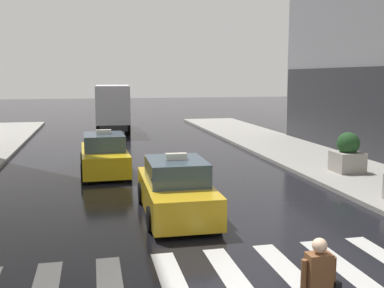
# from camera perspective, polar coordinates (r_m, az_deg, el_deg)

# --- Properties ---
(crosswalk_markings) EXTENTS (11.30, 2.80, 0.01)m
(crosswalk_markings) POSITION_cam_1_polar(r_m,az_deg,el_deg) (9.45, 1.26, -16.26)
(crosswalk_markings) COLOR silver
(crosswalk_markings) RESTS_ON ground
(taxi_lead) EXTENTS (1.98, 4.56, 1.80)m
(taxi_lead) POSITION_cam_1_polar(r_m,az_deg,el_deg) (13.22, -2.02, -5.72)
(taxi_lead) COLOR gold
(taxi_lead) RESTS_ON ground
(taxi_second) EXTENTS (2.01, 4.58, 1.80)m
(taxi_second) POSITION_cam_1_polar(r_m,az_deg,el_deg) (19.25, -10.87, -1.39)
(taxi_second) COLOR yellow
(taxi_second) RESTS_ON ground
(box_truck) EXTENTS (2.52, 7.62, 3.35)m
(box_truck) POSITION_cam_1_polar(r_m,az_deg,el_deg) (32.93, -9.83, 4.63)
(box_truck) COLOR #2D2D2D
(box_truck) RESTS_ON ground
(pedestrian_with_handbag) EXTENTS (0.61, 0.24, 1.65)m
(pedestrian_with_handbag) POSITION_cam_1_polar(r_m,az_deg,el_deg) (7.23, 15.52, -16.57)
(pedestrian_with_handbag) COLOR #333338
(pedestrian_with_handbag) RESTS_ON ground
(planter_mid_block) EXTENTS (1.10, 1.10, 1.60)m
(planter_mid_block) POSITION_cam_1_polar(r_m,az_deg,el_deg) (19.38, 18.81, -1.18)
(planter_mid_block) COLOR #A8A399
(planter_mid_block) RESTS_ON curb_right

